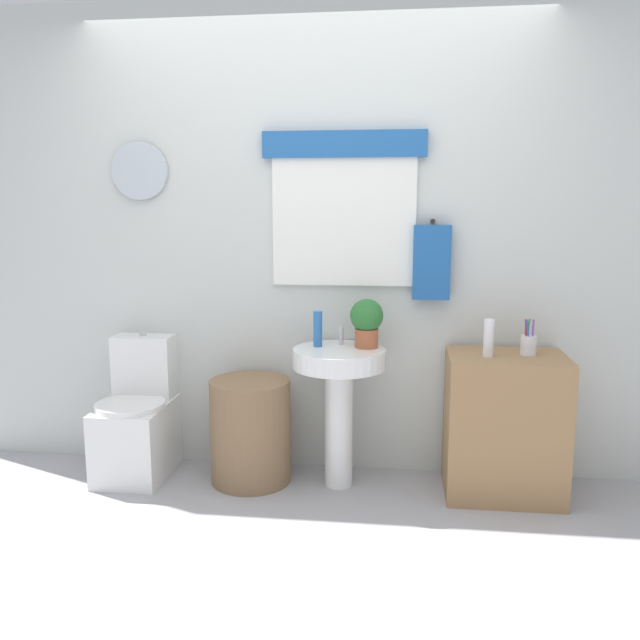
# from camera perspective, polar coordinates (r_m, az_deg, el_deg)

# --- Properties ---
(ground_plane) EXTENTS (8.00, 8.00, 0.00)m
(ground_plane) POSITION_cam_1_polar(r_m,az_deg,el_deg) (2.98, -3.60, -20.53)
(ground_plane) COLOR #A3A3A8
(back_wall) EXTENTS (4.40, 0.18, 2.60)m
(back_wall) POSITION_cam_1_polar(r_m,az_deg,el_deg) (3.70, -0.54, 6.80)
(back_wall) COLOR silver
(back_wall) RESTS_ON ground_plane
(toilet) EXTENTS (0.38, 0.51, 0.79)m
(toilet) POSITION_cam_1_polar(r_m,az_deg,el_deg) (3.89, -15.52, -8.52)
(toilet) COLOR white
(toilet) RESTS_ON ground_plane
(laundry_hamper) EXTENTS (0.44, 0.44, 0.57)m
(laundry_hamper) POSITION_cam_1_polar(r_m,az_deg,el_deg) (3.67, -6.06, -9.55)
(laundry_hamper) COLOR #846647
(laundry_hamper) RESTS_ON ground_plane
(pedestal_sink) EXTENTS (0.49, 0.49, 0.76)m
(pedestal_sink) POSITION_cam_1_polar(r_m,az_deg,el_deg) (3.51, 1.66, -5.62)
(pedestal_sink) COLOR white
(pedestal_sink) RESTS_ON ground_plane
(faucet) EXTENTS (0.03, 0.03, 0.10)m
(faucet) POSITION_cam_1_polar(r_m,az_deg,el_deg) (3.57, 1.86, -1.34)
(faucet) COLOR silver
(faucet) RESTS_ON pedestal_sink
(wooden_cabinet) EXTENTS (0.60, 0.44, 0.75)m
(wooden_cabinet) POSITION_cam_1_polar(r_m,az_deg,el_deg) (3.60, 15.70, -8.78)
(wooden_cabinet) COLOR #9E754C
(wooden_cabinet) RESTS_ON ground_plane
(soap_bottle) EXTENTS (0.05, 0.05, 0.19)m
(soap_bottle) POSITION_cam_1_polar(r_m,az_deg,el_deg) (3.51, -0.19, -0.77)
(soap_bottle) COLOR #2D6BB7
(soap_bottle) RESTS_ON pedestal_sink
(potted_plant) EXTENTS (0.18, 0.18, 0.26)m
(potted_plant) POSITION_cam_1_polar(r_m,az_deg,el_deg) (3.49, 4.07, -0.05)
(potted_plant) COLOR #AD5B38
(potted_plant) RESTS_ON pedestal_sink
(lotion_bottle) EXTENTS (0.05, 0.05, 0.19)m
(lotion_bottle) POSITION_cam_1_polar(r_m,az_deg,el_deg) (3.43, 14.44, -1.51)
(lotion_bottle) COLOR white
(lotion_bottle) RESTS_ON wooden_cabinet
(toothbrush_cup) EXTENTS (0.08, 0.08, 0.19)m
(toothbrush_cup) POSITION_cam_1_polar(r_m,az_deg,el_deg) (3.53, 17.65, -2.03)
(toothbrush_cup) COLOR silver
(toothbrush_cup) RESTS_ON wooden_cabinet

